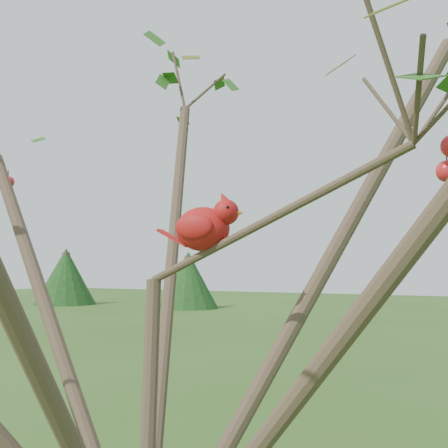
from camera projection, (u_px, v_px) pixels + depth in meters
crabapple_tree at (149, 200)px, 1.18m from camera, size 2.35×2.05×2.95m
cardinal at (206, 227)px, 1.24m from camera, size 0.20×0.11×0.14m
distant_trees at (428, 281)px, 22.72m from camera, size 43.31×9.04×3.08m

